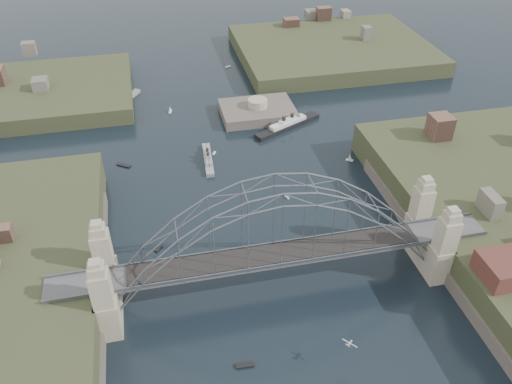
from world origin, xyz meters
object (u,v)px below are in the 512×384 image
object	(u,v)px
bridge	(277,238)
fort_island	(258,117)
naval_cruiser_far	(126,99)
ocean_liner	(288,125)
naval_cruiser_near	(208,159)

from	to	relation	value
bridge	fort_island	xyz separation A→B (m)	(12.00, 70.00, -12.66)
fort_island	naval_cruiser_far	xyz separation A→B (m)	(-39.01, 18.86, 1.09)
fort_island	bridge	bearing A→B (deg)	-99.73
ocean_liner	bridge	bearing A→B (deg)	-107.40
naval_cruiser_near	naval_cruiser_far	bearing A→B (deg)	116.48
fort_island	naval_cruiser_far	world-z (taller)	fort_island
bridge	naval_cruiser_near	world-z (taller)	bridge
naval_cruiser_far	naval_cruiser_near	bearing A→B (deg)	-63.52
fort_island	naval_cruiser_near	distance (m)	29.01
naval_cruiser_near	naval_cruiser_far	distance (m)	46.02
bridge	naval_cruiser_near	distance (m)	49.49
bridge	ocean_liner	xyz separation A→B (m)	(19.00, 60.64, -11.45)
fort_island	ocean_liner	xyz separation A→B (m)	(7.00, -9.36, 1.21)
naval_cruiser_near	fort_island	bearing A→B (deg)	50.37
naval_cruiser_near	bridge	bearing A→B (deg)	-82.25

